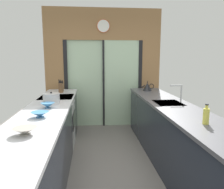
# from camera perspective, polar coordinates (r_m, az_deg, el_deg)

# --- Properties ---
(ground_plane) EXTENTS (5.04, 7.60, 0.02)m
(ground_plane) POSITION_cam_1_polar(r_m,az_deg,el_deg) (3.60, -0.36, -16.97)
(ground_plane) COLOR slate
(back_wall_unit) EXTENTS (2.64, 0.12, 2.70)m
(back_wall_unit) POSITION_cam_1_polar(r_m,az_deg,el_deg) (5.01, -2.29, 8.76)
(back_wall_unit) COLOR olive
(back_wall_unit) RESTS_ON ground_plane
(left_counter_run) EXTENTS (0.62, 3.80, 0.92)m
(left_counter_run) POSITION_cam_1_polar(r_m,az_deg,el_deg) (3.02, -17.40, -12.89)
(left_counter_run) COLOR #1E232D
(left_counter_run) RESTS_ON ground_plane
(right_counter_run) EXTENTS (0.62, 3.80, 0.92)m
(right_counter_run) POSITION_cam_1_polar(r_m,az_deg,el_deg) (3.34, 16.15, -10.65)
(right_counter_run) COLOR #1E232D
(right_counter_run) RESTS_ON ground_plane
(sink_faucet) EXTENTS (0.19, 0.02, 0.28)m
(sink_faucet) POSITION_cam_1_polar(r_m,az_deg,el_deg) (3.46, 17.41, 0.96)
(sink_faucet) COLOR #B7BABC
(sink_faucet) RESTS_ON right_counter_run
(oven_range) EXTENTS (0.60, 0.60, 0.92)m
(oven_range) POSITION_cam_1_polar(r_m,az_deg,el_deg) (4.06, -14.20, -7.03)
(oven_range) COLOR #B7BABC
(oven_range) RESTS_ON ground_plane
(mixing_bowl_near) EXTENTS (0.21, 0.21, 0.07)m
(mixing_bowl_near) POSITION_cam_1_polar(r_m,az_deg,el_deg) (2.11, -22.06, -8.91)
(mixing_bowl_near) COLOR gray
(mixing_bowl_near) RESTS_ON left_counter_run
(mixing_bowl_mid) EXTENTS (0.20, 0.20, 0.07)m
(mixing_bowl_mid) POSITION_cam_1_polar(r_m,az_deg,el_deg) (2.64, -18.56, -4.99)
(mixing_bowl_mid) COLOR teal
(mixing_bowl_mid) RESTS_ON left_counter_run
(mixing_bowl_far) EXTENTS (0.19, 0.19, 0.08)m
(mixing_bowl_far) POSITION_cam_1_polar(r_m,az_deg,el_deg) (3.08, -16.66, -2.74)
(mixing_bowl_far) COLOR teal
(mixing_bowl_far) RESTS_ON left_counter_run
(knife_block) EXTENTS (0.09, 0.14, 0.26)m
(knife_block) POSITION_cam_1_polar(r_m,az_deg,el_deg) (4.41, -13.35, 1.79)
(knife_block) COLOR brown
(knife_block) RESTS_ON left_counter_run
(stock_pot) EXTENTS (0.25, 0.25, 0.18)m
(stock_pot) POSITION_cam_1_polar(r_m,az_deg,el_deg) (3.36, -15.76, -1.03)
(stock_pot) COLOR #B7BABC
(stock_pot) RESTS_ON left_counter_run
(kettle) EXTENTS (0.27, 0.19, 0.19)m
(kettle) POSITION_cam_1_polar(r_m,az_deg,el_deg) (4.60, 9.36, 2.07)
(kettle) COLOR black
(kettle) RESTS_ON right_counter_run
(soap_bottle_far) EXTENTS (0.06, 0.06, 0.22)m
(soap_bottle_far) POSITION_cam_1_polar(r_m,az_deg,el_deg) (2.44, 23.66, -5.18)
(soap_bottle_far) COLOR #D1CC4C
(soap_bottle_far) RESTS_ON right_counter_run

